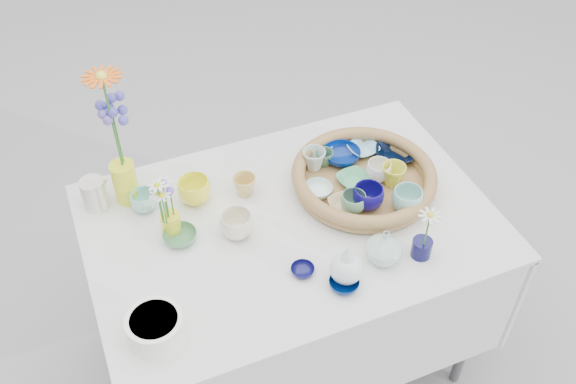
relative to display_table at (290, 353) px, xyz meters
name	(u,v)px	position (x,y,z in m)	size (l,w,h in m)	color
ground	(290,353)	(0.00, 0.00, 0.00)	(80.00, 80.00, 0.00)	#A6A6A6
display_table	(290,353)	(0.00, 0.00, 0.00)	(1.26, 0.86, 0.77)	silver
wicker_tray	(364,178)	(0.28, 0.05, 0.80)	(0.47, 0.47, 0.08)	brown
tray_ceramic_0	(342,156)	(0.26, 0.18, 0.80)	(0.13, 0.13, 0.04)	navy
tray_ceramic_1	(394,154)	(0.43, 0.12, 0.80)	(0.13, 0.13, 0.03)	black
tray_ceramic_2	(393,175)	(0.37, 0.01, 0.82)	(0.08, 0.08, 0.07)	yellow
tray_ceramic_3	(353,180)	(0.25, 0.06, 0.80)	(0.10, 0.10, 0.03)	#52A873
tray_ceramic_4	(353,203)	(0.19, -0.05, 0.82)	(0.08, 0.08, 0.06)	#5F9976
tray_ceramic_5	(318,190)	(0.12, 0.06, 0.80)	(0.09, 0.09, 0.03)	silver
tray_ceramic_6	(314,160)	(0.16, 0.18, 0.82)	(0.08, 0.08, 0.07)	silver
tray_ceramic_7	(379,171)	(0.33, 0.05, 0.82)	(0.08, 0.08, 0.07)	white
tray_ceramic_8	(363,149)	(0.35, 0.19, 0.80)	(0.10, 0.10, 0.03)	#8DD2EB
tray_ceramic_9	(368,197)	(0.24, -0.05, 0.82)	(0.10, 0.10, 0.08)	#100965
tray_ceramic_10	(345,205)	(0.17, -0.03, 0.80)	(0.10, 0.10, 0.02)	#D5B27E
tray_ceramic_11	(407,200)	(0.35, -0.11, 0.82)	(0.10, 0.10, 0.08)	#8AD0C6
tray_ceramic_12	(324,158)	(0.20, 0.18, 0.81)	(0.06, 0.06, 0.06)	#406E50
loose_ceramic_0	(194,191)	(-0.25, 0.20, 0.81)	(0.11, 0.11, 0.08)	yellow
loose_ceramic_1	(245,186)	(-0.09, 0.17, 0.80)	(0.08, 0.08, 0.07)	tan
loose_ceramic_2	(180,237)	(-0.34, 0.05, 0.78)	(0.10, 0.10, 0.03)	#4A8257
loose_ceramic_3	(237,225)	(-0.17, 0.01, 0.81)	(0.10, 0.10, 0.08)	beige
loose_ceramic_4	(303,270)	(-0.05, -0.21, 0.78)	(0.07, 0.07, 0.02)	#0C0B45
loose_ceramic_5	(144,201)	(-0.41, 0.22, 0.80)	(0.08, 0.08, 0.07)	#8FD5C4
loose_ceramic_6	(344,284)	(0.04, -0.30, 0.78)	(0.09, 0.09, 0.03)	#01184F
fluted_bowl	(156,328)	(-0.49, -0.26, 0.80)	(0.15, 0.15, 0.08)	white
bud_vase_paleblue	(347,262)	(0.06, -0.28, 0.84)	(0.10, 0.10, 0.15)	white
bud_vase_seafoam	(384,246)	(0.19, -0.25, 0.82)	(0.11, 0.11, 0.11)	#AFD2C3
bud_vase_cobalt	(422,248)	(0.30, -0.28, 0.80)	(0.06, 0.06, 0.06)	#0B0A3B
single_daisy	(427,230)	(0.30, -0.29, 0.88)	(0.08, 0.08, 0.14)	white
tall_vase_yellow	(125,182)	(-0.45, 0.29, 0.84)	(0.08, 0.08, 0.15)	yellow
gerbera	(113,123)	(-0.44, 0.29, 1.07)	(0.13, 0.13, 0.34)	orange
hydrangea	(118,138)	(-0.44, 0.30, 1.01)	(0.08, 0.08, 0.27)	#6556AF
white_pitcher	(94,194)	(-0.55, 0.30, 0.82)	(0.11, 0.08, 0.10)	beige
daisy_cup	(171,223)	(-0.35, 0.10, 0.80)	(0.06, 0.06, 0.07)	yellow
daisy_posy	(165,199)	(-0.36, 0.09, 0.91)	(0.08, 0.08, 0.16)	white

